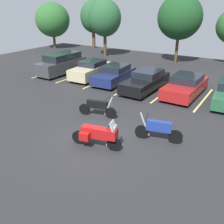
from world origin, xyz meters
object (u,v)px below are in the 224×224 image
(motorcycle_third, at_px, (158,129))
(car_red, at_px, (186,86))
(motorcycle_second, at_px, (98,107))
(motorcycle_touring, at_px, (98,134))
(car_navy, at_px, (114,74))
(car_champagne, at_px, (92,70))
(car_charcoal, at_px, (62,64))
(car_black, at_px, (146,81))

(motorcycle_third, height_order, car_red, car_red)
(motorcycle_second, bearing_deg, motorcycle_touring, -54.92)
(motorcycle_third, bearing_deg, motorcycle_second, 169.14)
(motorcycle_touring, height_order, car_navy, motorcycle_touring)
(motorcycle_second, xyz_separation_m, car_navy, (-2.58, 5.98, 0.13))
(car_champagne, xyz_separation_m, car_red, (7.97, -0.06, -0.04))
(motorcycle_third, bearing_deg, motorcycle_touring, -135.72)
(car_charcoal, bearing_deg, car_black, -1.92)
(car_navy, xyz_separation_m, car_red, (5.66, 0.08, -0.01))
(motorcycle_third, xyz_separation_m, car_charcoal, (-11.95, 6.70, 0.31))
(car_charcoal, relative_size, car_champagne, 1.09)
(car_champagne, relative_size, car_red, 0.95)
(motorcycle_touring, distance_m, car_black, 8.53)
(car_navy, height_order, car_red, car_red)
(motorcycle_third, distance_m, car_navy, 9.35)
(motorcycle_third, relative_size, car_navy, 0.49)
(car_navy, bearing_deg, motorcycle_third, -46.03)
(car_navy, bearing_deg, car_black, -6.24)
(car_charcoal, distance_m, car_black, 8.33)
(car_black, bearing_deg, car_charcoal, 178.08)
(car_champagne, height_order, car_red, car_champagne)
(motorcycle_touring, distance_m, motorcycle_third, 2.81)
(car_charcoal, distance_m, car_red, 11.11)
(motorcycle_second, height_order, motorcycle_third, motorcycle_third)
(car_charcoal, height_order, car_red, car_charcoal)
(motorcycle_touring, height_order, car_charcoal, car_charcoal)
(car_charcoal, bearing_deg, motorcycle_touring, -41.07)
(car_black, bearing_deg, motorcycle_third, -60.54)
(car_charcoal, bearing_deg, car_red, 0.62)
(motorcycle_touring, relative_size, motorcycle_third, 1.06)
(motorcycle_second, distance_m, car_charcoal, 10.00)
(car_charcoal, height_order, car_champagne, car_charcoal)
(motorcycle_second, relative_size, car_red, 0.47)
(motorcycle_third, bearing_deg, car_charcoal, 150.73)
(motorcycle_second, bearing_deg, car_red, 63.09)
(motorcycle_second, bearing_deg, car_navy, 113.32)
(motorcycle_touring, bearing_deg, car_black, 100.90)
(car_navy, xyz_separation_m, car_black, (2.87, -0.31, -0.00))
(car_charcoal, bearing_deg, motorcycle_third, -29.27)
(car_charcoal, relative_size, car_black, 1.01)
(motorcycle_touring, relative_size, car_red, 0.49)
(motorcycle_touring, bearing_deg, motorcycle_second, 125.08)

